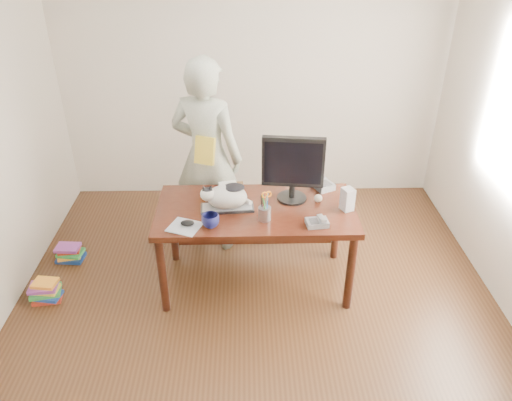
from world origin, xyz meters
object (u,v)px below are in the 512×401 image
Objects in this scene: monitor at (293,166)px; mouse at (187,223)px; desk at (256,218)px; speaker at (347,199)px; book_stack at (230,189)px; book_pile_b at (70,253)px; coffee_mug at (211,221)px; keyboard at (227,208)px; person at (207,157)px; phone at (318,222)px; baseball at (318,198)px; cat at (225,196)px; pen_cup at (265,212)px; calculator at (323,185)px; book_pile_a at (46,291)px.

mouse is (-0.82, -0.36, -0.29)m from monitor.
desk is 8.50× the size of speaker.
book_pile_b is (-1.51, 0.10, -0.72)m from book_stack.
coffee_mug is 1.10m from speaker.
book_stack is at bearing 79.24° from mouse.
speaker reaches higher than book_stack.
monitor reaches higher than desk.
desk is 3.69× the size of keyboard.
person is at bearing 12.16° from book_pile_b.
phone is (0.99, -0.01, 0.00)m from mouse.
cat is at bearing -172.63° from baseball.
monitor is 0.50m from phone.
keyboard is 0.24× the size of person.
speaker is 0.25m from baseball.
pen_cup is 0.41m from phone.
mouse is at bearing -26.46° from book_pile_b.
book_pile_b is at bearing 173.26° from baseball.
cat reaches higher than book_pile_b.
desk is 6.82× the size of calculator.
monitor is at bearing -6.51° from book_pile_b.
phone reaches higher than desk.
calculator is (0.12, 0.58, 0.00)m from phone.
desk is at bearing 16.70° from cat.
mouse is 1.27m from speaker.
phone is at bearing -35.95° from desk.
book_pile_b is (-1.30, -0.28, -0.84)m from person.
coffee_mug is (-0.12, -0.25, 0.04)m from keyboard.
calculator is at bearing 43.95° from pen_cup.
monitor reaches higher than book_pile_a.
book_stack reaches higher than calculator.
mouse is 0.07× the size of person.
pen_cup is 0.50m from book_stack.
book_pile_a is (-1.23, 0.04, -0.69)m from mouse.
monitor reaches higher than calculator.
monitor is (0.54, 0.13, 0.19)m from cat.
mouse is at bearing -162.31° from baseball.
cat is 3.09× the size of coffee_mug.
book_stack is at bearing 16.24° from book_pile_a.
person reaches higher than book_pile_b.
cat reaches higher than coffee_mug.
pen_cup is 0.72m from calculator.
speaker reaches higher than phone.
book_stack is (0.02, 0.26, 0.03)m from keyboard.
coffee_mug is 1.10m from calculator.
monitor reaches higher than coffee_mug.
book_pile_a is at bearing 53.07° from person.
phone reaches higher than keyboard.
monitor reaches higher than mouse.
speaker is 0.10× the size of person.
keyboard is at bearing -159.38° from monitor.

